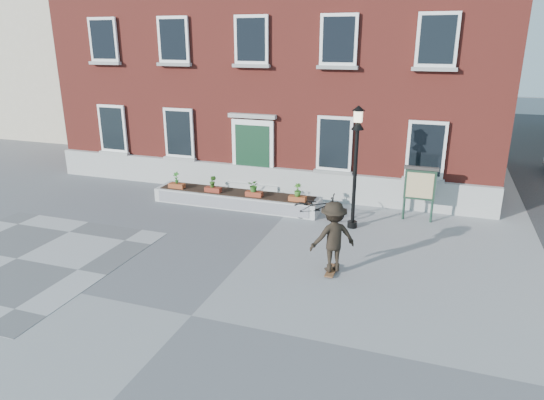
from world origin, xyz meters
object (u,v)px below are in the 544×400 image
at_px(bicycle, 319,207).
at_px(lamp_post, 356,151).
at_px(notice_board, 420,185).
at_px(skateboarder, 333,237).

distance_m(bicycle, lamp_post, 2.41).
bearing_deg(bicycle, notice_board, -74.13).
bearing_deg(lamp_post, bicycle, 168.13).
xyz_separation_m(bicycle, lamp_post, (1.20, -0.25, 2.07)).
relative_size(bicycle, skateboarder, 0.91).
height_order(bicycle, notice_board, notice_board).
bearing_deg(lamp_post, notice_board, 34.31).
bearing_deg(notice_board, bicycle, -161.12).
bearing_deg(notice_board, lamp_post, -145.69).
bearing_deg(bicycle, lamp_post, -104.88).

